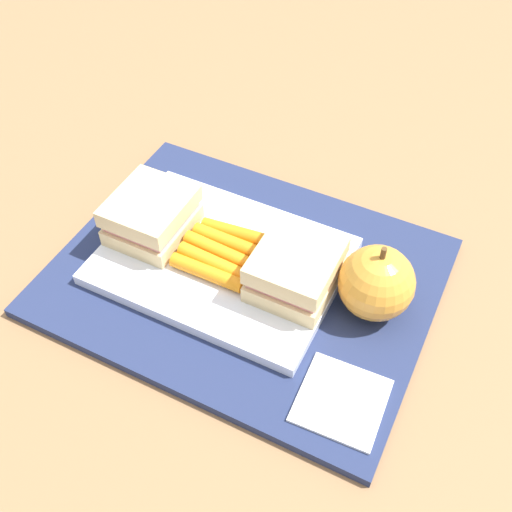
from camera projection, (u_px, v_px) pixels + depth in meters
ground_plane at (245, 280)px, 0.60m from camera, size 2.40×2.40×0.00m
lunchbag_mat at (245, 277)px, 0.60m from camera, size 0.36×0.28×0.01m
food_tray at (222, 261)px, 0.60m from camera, size 0.23×0.17×0.01m
sandwich_half_left at (151, 215)px, 0.60m from camera, size 0.07×0.08×0.04m
sandwich_half_right at (296, 269)px, 0.55m from camera, size 0.07×0.08×0.04m
carrot_sticks_bundle at (221, 252)px, 0.59m from camera, size 0.08×0.07×0.02m
apple at (376, 283)px, 0.54m from camera, size 0.07×0.07×0.08m
paper_napkin at (341, 401)px, 0.50m from camera, size 0.07×0.07×0.00m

